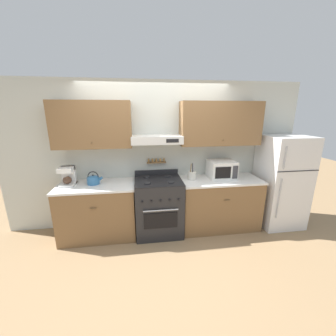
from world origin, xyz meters
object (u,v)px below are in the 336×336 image
(refrigerator, at_px, (281,181))
(microwave, at_px, (221,169))
(stove_range, at_px, (159,206))
(coffee_maker, at_px, (68,176))
(utensil_crock, at_px, (192,175))
(tea_kettle, at_px, (93,180))

(refrigerator, height_order, microwave, refrigerator)
(stove_range, xyz_separation_m, coffee_maker, (-1.43, 0.10, 0.58))
(refrigerator, bearing_deg, stove_range, 179.74)
(microwave, bearing_deg, stove_range, -175.58)
(stove_range, bearing_deg, utensil_crock, 6.70)
(stove_range, bearing_deg, refrigerator, -0.26)
(stove_range, bearing_deg, tea_kettle, 176.20)
(microwave, xyz_separation_m, utensil_crock, (-0.54, -0.02, -0.08))
(refrigerator, relative_size, coffee_maker, 5.54)
(coffee_maker, bearing_deg, microwave, -0.29)
(utensil_crock, bearing_deg, tea_kettle, -180.00)
(utensil_crock, bearing_deg, stove_range, -173.30)
(coffee_maker, bearing_deg, refrigerator, -1.72)
(refrigerator, height_order, coffee_maker, refrigerator)
(tea_kettle, bearing_deg, stove_range, -3.80)
(coffee_maker, distance_m, utensil_crock, 2.03)
(stove_range, xyz_separation_m, microwave, (1.12, 0.09, 0.58))
(refrigerator, height_order, tea_kettle, refrigerator)
(refrigerator, relative_size, tea_kettle, 6.53)
(stove_range, height_order, tea_kettle, tea_kettle)
(tea_kettle, xyz_separation_m, microwave, (2.17, 0.02, 0.08))
(coffee_maker, bearing_deg, stove_range, -3.99)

